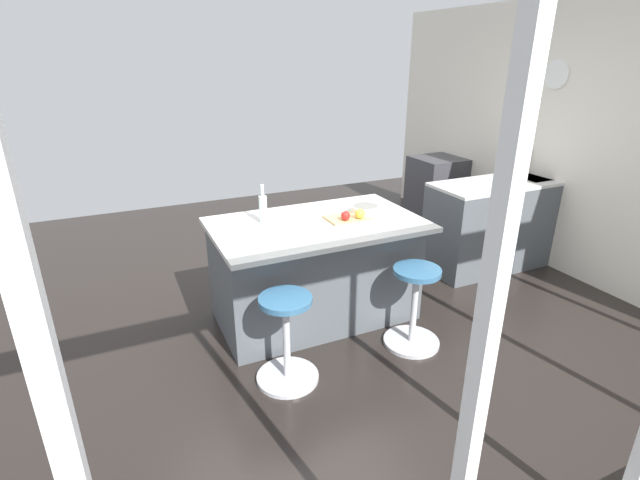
{
  "coord_description": "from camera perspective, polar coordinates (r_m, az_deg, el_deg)",
  "views": [
    {
      "loc": [
        1.41,
        3.4,
        2.14
      ],
      "look_at": [
        -0.04,
        0.25,
        0.76
      ],
      "focal_mm": 26.2,
      "sensor_mm": 36.0,
      "label": 1
    }
  ],
  "objects": [
    {
      "name": "ground_plane",
      "position": [
        4.26,
        -1.94,
        -8.4
      ],
      "size": [
        7.36,
        7.36,
        0.0
      ],
      "primitive_type": "plane",
      "color": "black"
    },
    {
      "name": "window_panel_rear",
      "position": [
        1.79,
        31.79,
        -6.48
      ],
      "size": [
        5.66,
        0.12,
        2.67
      ],
      "color": "silver",
      "rests_on": "ground_plane"
    },
    {
      "name": "interior_partition_left",
      "position": [
        5.49,
        26.8,
        11.09
      ],
      "size": [
        0.15,
        5.17,
        2.67
      ],
      "color": "silver",
      "rests_on": "ground_plane"
    },
    {
      "name": "sink_cabinet",
      "position": [
        5.46,
        22.59,
        2.25
      ],
      "size": [
        1.98,
        0.6,
        1.2
      ],
      "color": "#4C5156",
      "rests_on": "ground_plane"
    },
    {
      "name": "oven_range",
      "position": [
        6.4,
        13.96,
        5.79
      ],
      "size": [
        0.6,
        0.61,
        0.89
      ],
      "color": "#38383D",
      "rests_on": "ground_plane"
    },
    {
      "name": "kitchen_island",
      "position": [
        3.94,
        -0.59,
        -3.66
      ],
      "size": [
        1.68,
        1.03,
        0.89
      ],
      "color": "#4C5156",
      "rests_on": "ground_plane"
    },
    {
      "name": "stool_by_window",
      "position": [
        3.71,
        11.4,
        -8.3
      ],
      "size": [
        0.44,
        0.44,
        0.65
      ],
      "color": "#B7B7BC",
      "rests_on": "ground_plane"
    },
    {
      "name": "stool_middle",
      "position": [
        3.28,
        -4.1,
        -12.31
      ],
      "size": [
        0.44,
        0.44,
        0.65
      ],
      "color": "#B7B7BC",
      "rests_on": "ground_plane"
    },
    {
      "name": "cutting_board",
      "position": [
        3.81,
        3.48,
        2.72
      ],
      "size": [
        0.36,
        0.24,
        0.02
      ],
      "primitive_type": "cube",
      "color": "tan",
      "rests_on": "kitchen_island"
    },
    {
      "name": "apple_yellow",
      "position": [
        3.76,
        4.9,
        3.22
      ],
      "size": [
        0.08,
        0.08,
        0.08
      ],
      "primitive_type": "sphere",
      "color": "gold",
      "rests_on": "cutting_board"
    },
    {
      "name": "apple_red",
      "position": [
        3.71,
        3.14,
        2.98
      ],
      "size": [
        0.08,
        0.08,
        0.08
      ],
      "primitive_type": "sphere",
      "color": "red",
      "rests_on": "cutting_board"
    },
    {
      "name": "water_bottle",
      "position": [
        3.71,
        -6.97,
        3.89
      ],
      "size": [
        0.06,
        0.06,
        0.31
      ],
      "color": "silver",
      "rests_on": "kitchen_island"
    },
    {
      "name": "fruit_bowl",
      "position": [
        3.94,
        5.61,
        3.77
      ],
      "size": [
        0.25,
        0.25,
        0.07
      ],
      "color": "silver",
      "rests_on": "kitchen_island"
    }
  ]
}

